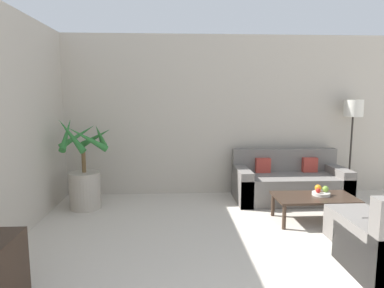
{
  "coord_description": "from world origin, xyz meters",
  "views": [
    {
      "loc": [
        -1.54,
        -0.13,
        1.7
      ],
      "look_at": [
        -1.27,
        4.75,
        1.0
      ],
      "focal_mm": 32.0,
      "sensor_mm": 36.0,
      "label": 1
    }
  ],
  "objects": [
    {
      "name": "fruit_bowl",
      "position": [
        0.46,
        4.27,
        0.37
      ],
      "size": [
        0.24,
        0.24,
        0.04
      ],
      "color": "beige",
      "rests_on": "coffee_table"
    },
    {
      "name": "potted_palm",
      "position": [
        -2.88,
        4.96,
        0.48
      ],
      "size": [
        0.84,
        0.85,
        1.39
      ],
      "color": "#ADA393",
      "rests_on": "ground_plane"
    },
    {
      "name": "sofa_loveseat",
      "position": [
        0.33,
        5.19,
        0.28
      ],
      "size": [
        1.76,
        0.82,
        0.8
      ],
      "color": "slate",
      "rests_on": "ground_plane"
    },
    {
      "name": "coffee_table",
      "position": [
        0.35,
        4.22,
        0.31
      ],
      "size": [
        1.07,
        0.59,
        0.35
      ],
      "color": "#38281E",
      "rests_on": "ground_plane"
    },
    {
      "name": "floor_lamp",
      "position": [
        1.45,
        5.41,
        1.38
      ],
      "size": [
        0.31,
        0.31,
        1.62
      ],
      "color": "#2D2823",
      "rests_on": "ground_plane"
    },
    {
      "name": "apple_red",
      "position": [
        0.4,
        4.24,
        0.42
      ],
      "size": [
        0.06,
        0.06,
        0.06
      ],
      "color": "red",
      "rests_on": "fruit_bowl"
    },
    {
      "name": "ottoman",
      "position": [
        0.56,
        3.57,
        0.19
      ],
      "size": [
        0.52,
        0.49,
        0.38
      ],
      "color": "slate",
      "rests_on": "ground_plane"
    },
    {
      "name": "apple_green",
      "position": [
        0.52,
        4.28,
        0.43
      ],
      "size": [
        0.08,
        0.08,
        0.08
      ],
      "color": "olive",
      "rests_on": "fruit_bowl"
    },
    {
      "name": "wall_back",
      "position": [
        0.0,
        5.7,
        1.35
      ],
      "size": [
        8.33,
        0.06,
        2.7
      ],
      "color": "#BCB2A3",
      "rests_on": "ground_plane"
    },
    {
      "name": "orange_fruit",
      "position": [
        0.44,
        4.33,
        0.44
      ],
      "size": [
        0.09,
        0.09,
        0.09
      ],
      "color": "orange",
      "rests_on": "fruit_bowl"
    }
  ]
}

